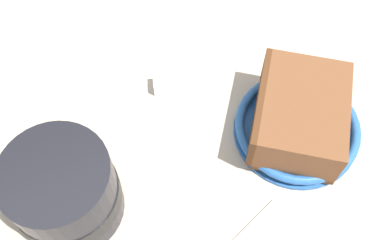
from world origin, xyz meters
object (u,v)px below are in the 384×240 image
object	(u,v)px
cake_slice	(299,115)
tea_mug	(64,191)
small_plate	(297,128)
sugar_cube	(159,85)

from	to	relation	value
cake_slice	tea_mug	xyz separation A→B (cm)	(23.48, -1.49, 0.79)
small_plate	sugar_cube	world-z (taller)	same
small_plate	cake_slice	xyz separation A→B (cm)	(0.22, -0.16, 2.63)
small_plate	tea_mug	xyz separation A→B (cm)	(23.70, -1.65, 3.42)
cake_slice	sugar_cube	world-z (taller)	cake_slice
tea_mug	sugar_cube	bearing A→B (deg)	-144.02
small_plate	cake_slice	distance (cm)	2.64
cake_slice	tea_mug	world-z (taller)	tea_mug
cake_slice	tea_mug	distance (cm)	23.54
small_plate	cake_slice	size ratio (longest dim) A/B	0.93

